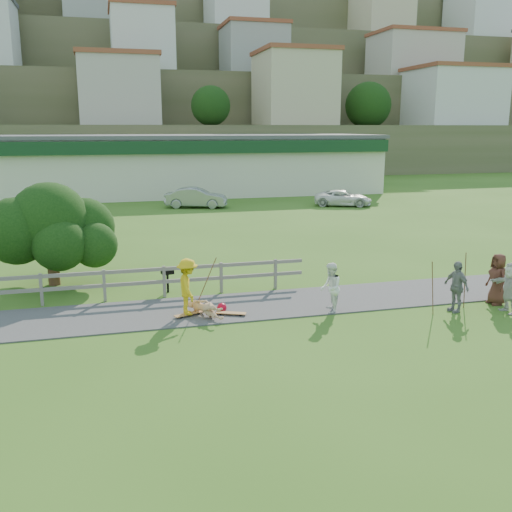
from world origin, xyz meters
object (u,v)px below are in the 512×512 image
object	(u,v)px
skater_rider	(188,290)
car_white	(343,198)
bbq	(168,280)
skater_fallen	(205,309)
car_silver	(196,198)
spectator_c	(497,279)
spectator_d	(510,288)
spectator_a	(331,288)
spectator_b	(456,286)
tree	(51,238)

from	to	relation	value
skater_rider	car_white	world-z (taller)	skater_rider
bbq	skater_fallen	bearing A→B (deg)	-83.68
car_silver	bbq	xyz separation A→B (m)	(-4.41, -21.51, -0.28)
spectator_c	spectator_d	world-z (taller)	spectator_c
spectator_a	car_white	bearing A→B (deg)	172.50
spectator_a	car_silver	xyz separation A→B (m)	(-0.32, 25.08, -0.07)
skater_rider	spectator_a	bearing A→B (deg)	-100.02
spectator_c	car_silver	bearing A→B (deg)	-165.47
skater_rider	spectator_b	distance (m)	8.46
spectator_b	tree	size ratio (longest dim) A/B	0.36
skater_rider	spectator_d	distance (m)	10.10
spectator_a	bbq	size ratio (longest dim) A/B	1.78
spectator_d	tree	xyz separation A→B (m)	(-14.17, 7.15, 0.96)
car_silver	tree	size ratio (longest dim) A/B	0.97
spectator_a	car_white	world-z (taller)	spectator_a
spectator_b	bbq	xyz separation A→B (m)	(-8.61, 4.50, -0.37)
skater_fallen	car_white	world-z (taller)	car_white
spectator_d	car_silver	distance (m)	27.17
spectator_b	spectator_d	distance (m)	1.66
bbq	skater_rider	bearing A→B (deg)	-92.46
skater_rider	car_silver	xyz separation A→B (m)	(4.10, 24.39, -0.14)
skater_fallen	skater_rider	bearing A→B (deg)	134.86
bbq	spectator_d	bearing A→B (deg)	-35.05
spectator_b	tree	bearing A→B (deg)	-129.56
skater_rider	spectator_c	size ratio (longest dim) A/B	1.02
car_silver	tree	xyz separation A→B (m)	(-8.40, -19.40, 1.05)
spectator_d	tree	size ratio (longest dim) A/B	0.36
spectator_b	bbq	world-z (taller)	spectator_b
skater_fallen	car_white	bearing A→B (deg)	29.04
spectator_b	tree	world-z (taller)	tree
spectator_d	car_silver	bearing A→B (deg)	-164.77
skater_rider	car_silver	world-z (taller)	skater_rider
skater_rider	spectator_b	size ratio (longest dim) A/B	1.06
tree	bbq	distance (m)	4.71
car_silver	tree	bearing A→B (deg)	173.90
car_white	car_silver	bearing A→B (deg)	102.40
skater_fallen	tree	bearing A→B (deg)	104.41
skater_fallen	spectator_a	world-z (taller)	spectator_a
skater_fallen	bbq	size ratio (longest dim) A/B	1.70
spectator_d	car_silver	world-z (taller)	spectator_d
spectator_d	car_white	bearing A→B (deg)	171.58
spectator_b	bbq	size ratio (longest dim) A/B	1.83
skater_rider	spectator_d	size ratio (longest dim) A/B	1.06
spectator_d	car_silver	xyz separation A→B (m)	(-5.77, 26.55, -0.09)
skater_rider	spectator_a	world-z (taller)	skater_rider
spectator_d	car_white	size ratio (longest dim) A/B	0.39
skater_rider	skater_fallen	bearing A→B (deg)	-107.69
car_silver	spectator_c	bearing A→B (deg)	-149.59
skater_rider	tree	world-z (taller)	tree
spectator_b	car_silver	world-z (taller)	spectator_b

